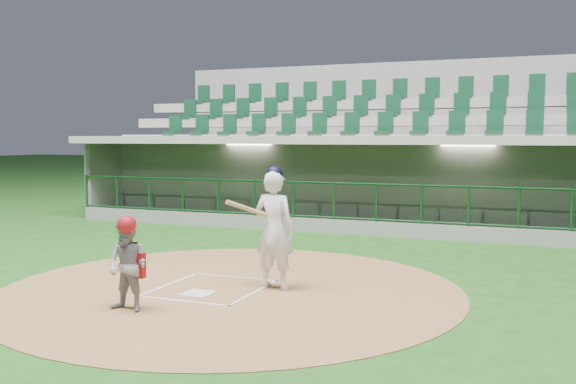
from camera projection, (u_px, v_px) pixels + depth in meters
name	position (u px, v px, depth m)	size (l,w,h in m)	color
ground	(220.00, 285.00, 10.30)	(120.00, 120.00, 0.00)	#194914
dirt_circle	(231.00, 289.00, 10.01)	(7.20, 7.20, 0.01)	brown
home_plate	(198.00, 293.00, 9.65)	(0.43, 0.43, 0.02)	white
batter_box_chalk	(211.00, 288.00, 10.02)	(1.55, 1.80, 0.01)	white
dugout_structure	(361.00, 189.00, 17.40)	(16.40, 3.70, 3.00)	slate
seating_deck	(382.00, 167.00, 20.26)	(17.00, 6.72, 5.15)	slate
batter	(274.00, 228.00, 9.96)	(0.89, 0.89, 1.92)	white
catcher	(128.00, 264.00, 8.67)	(0.62, 0.49, 1.31)	gray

